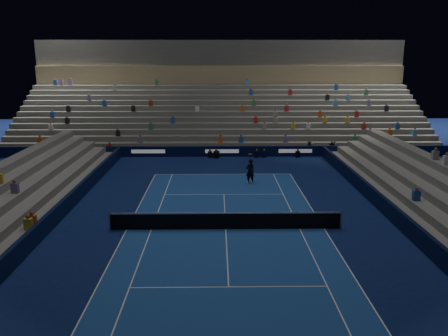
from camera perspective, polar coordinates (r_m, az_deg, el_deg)
ground at (r=24.98m, az=0.22°, el=-7.82°), size 90.00×90.00×0.00m
court_surface at (r=24.98m, az=0.22°, el=-7.81°), size 10.97×23.77×0.01m
sponsor_barrier_far at (r=42.60m, az=-0.26°, el=2.13°), size 44.00×0.25×1.00m
sponsor_barrier_east at (r=26.79m, az=21.57°, el=-6.17°), size 0.25×37.00×1.00m
sponsor_barrier_west at (r=26.46m, az=-21.42°, el=-6.41°), size 0.25×37.00×1.00m
grandstand_main at (r=51.42m, az=-0.39°, el=7.45°), size 44.00×15.20×11.20m
tennis_net at (r=24.80m, az=0.22°, el=-6.74°), size 12.90×0.10×1.10m
tennis_player at (r=33.53m, az=3.36°, el=-0.41°), size 0.80×0.65×1.88m
broadcast_camera at (r=42.07m, az=-0.96°, el=1.75°), size 0.61×1.00×0.65m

